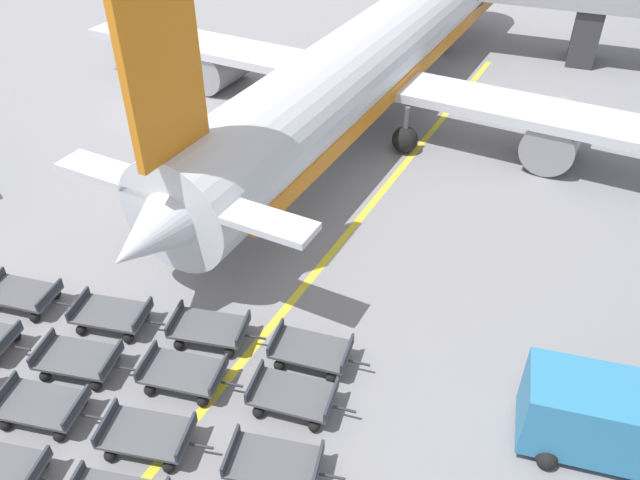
# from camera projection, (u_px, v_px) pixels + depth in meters

# --- Properties ---
(ground_plane) EXTENTS (500.00, 500.00, 0.00)m
(ground_plane) POSITION_uv_depth(u_px,v_px,m) (160.00, 108.00, 34.70)
(ground_plane) COLOR gray
(airplane) EXTENTS (35.34, 38.73, 12.95)m
(airplane) POSITION_uv_depth(u_px,v_px,m) (375.00, 59.00, 31.98)
(airplane) COLOR silver
(airplane) RESTS_ON ground_plane
(service_van) EXTENTS (4.93, 2.81, 2.38)m
(service_van) POSITION_uv_depth(u_px,v_px,m) (614.00, 419.00, 16.53)
(service_van) COLOR teal
(service_van) RESTS_ON ground_plane
(baggage_dolly_row_mid_a_col_b) EXTENTS (3.20, 1.82, 0.92)m
(baggage_dolly_row_mid_a_col_b) POSITION_uv_depth(u_px,v_px,m) (42.00, 406.00, 17.88)
(baggage_dolly_row_mid_a_col_b) COLOR #515459
(baggage_dolly_row_mid_a_col_b) RESTS_ON ground_plane
(baggage_dolly_row_mid_a_col_c) EXTENTS (3.21, 1.85, 0.92)m
(baggage_dolly_row_mid_a_col_c) POSITION_uv_depth(u_px,v_px,m) (147.00, 436.00, 17.09)
(baggage_dolly_row_mid_a_col_c) COLOR #515459
(baggage_dolly_row_mid_a_col_c) RESTS_ON ground_plane
(baggage_dolly_row_mid_a_col_d) EXTENTS (3.20, 1.83, 0.92)m
(baggage_dolly_row_mid_a_col_d) POSITION_uv_depth(u_px,v_px,m) (274.00, 465.00, 16.38)
(baggage_dolly_row_mid_a_col_d) COLOR #515459
(baggage_dolly_row_mid_a_col_d) RESTS_ON ground_plane
(baggage_dolly_row_mid_b_col_b) EXTENTS (3.20, 1.83, 0.92)m
(baggage_dolly_row_mid_b_col_b) POSITION_uv_depth(u_px,v_px,m) (79.00, 360.00, 19.29)
(baggage_dolly_row_mid_b_col_b) COLOR #515459
(baggage_dolly_row_mid_b_col_b) RESTS_ON ground_plane
(baggage_dolly_row_mid_b_col_c) EXTENTS (3.20, 1.78, 0.92)m
(baggage_dolly_row_mid_b_col_c) POSITION_uv_depth(u_px,v_px,m) (183.00, 374.00, 18.84)
(baggage_dolly_row_mid_b_col_c) COLOR #515459
(baggage_dolly_row_mid_b_col_c) RESTS_ON ground_plane
(baggage_dolly_row_mid_b_col_d) EXTENTS (3.18, 1.71, 0.92)m
(baggage_dolly_row_mid_b_col_d) POSITION_uv_depth(u_px,v_px,m) (293.00, 396.00, 18.17)
(baggage_dolly_row_mid_b_col_d) COLOR #515459
(baggage_dolly_row_mid_b_col_d) RESTS_ON ground_plane
(baggage_dolly_row_far_col_a) EXTENTS (3.19, 1.74, 0.92)m
(baggage_dolly_row_far_col_a) POSITION_uv_depth(u_px,v_px,m) (22.00, 295.00, 21.66)
(baggage_dolly_row_far_col_a) COLOR #515459
(baggage_dolly_row_far_col_a) RESTS_ON ground_plane
(baggage_dolly_row_far_col_b) EXTENTS (3.20, 1.82, 0.92)m
(baggage_dolly_row_far_col_b) POSITION_uv_depth(u_px,v_px,m) (112.00, 315.00, 20.86)
(baggage_dolly_row_far_col_b) COLOR #515459
(baggage_dolly_row_far_col_b) RESTS_ON ground_plane
(baggage_dolly_row_far_col_c) EXTENTS (3.21, 1.84, 0.92)m
(baggage_dolly_row_far_col_c) POSITION_uv_depth(u_px,v_px,m) (210.00, 329.00, 20.33)
(baggage_dolly_row_far_col_c) COLOR #515459
(baggage_dolly_row_far_col_c) RESTS_ON ground_plane
(baggage_dolly_row_far_col_d) EXTENTS (3.17, 1.70, 0.92)m
(baggage_dolly_row_far_col_d) POSITION_uv_depth(u_px,v_px,m) (311.00, 351.00, 19.57)
(baggage_dolly_row_far_col_d) COLOR #515459
(baggage_dolly_row_far_col_d) RESTS_ON ground_plane
(stand_guidance_stripe) EXTENTS (4.24, 36.42, 0.01)m
(stand_guidance_stripe) POSITION_uv_depth(u_px,v_px,m) (374.00, 201.00, 27.20)
(stand_guidance_stripe) COLOR yellow
(stand_guidance_stripe) RESTS_ON ground_plane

